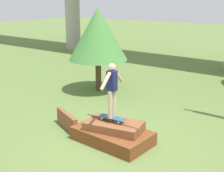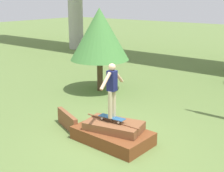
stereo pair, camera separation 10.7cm
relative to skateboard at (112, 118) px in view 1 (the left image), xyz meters
name	(u,v)px [view 1 (the left image)]	position (x,y,z in m)	size (l,w,h in m)	color
ground_plane	(112,142)	(0.03, -0.02, -0.70)	(80.00, 80.00, 0.00)	olive
scrap_pile	(113,133)	(0.04, -0.01, -0.45)	(2.15, 1.33, 0.63)	brown
scrap_plank_loose	(67,121)	(-1.60, -0.15, -0.45)	(1.23, 0.60, 0.51)	brown
skateboard	(112,118)	(0.00, 0.00, 0.00)	(0.78, 0.29, 0.09)	#23517F
skater	(112,87)	(0.00, 0.00, 0.86)	(0.24, 1.06, 1.49)	#C6B78E
tree_behind_right	(98,34)	(-3.42, 3.56, 1.69)	(2.44, 2.44, 3.45)	#4C3823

